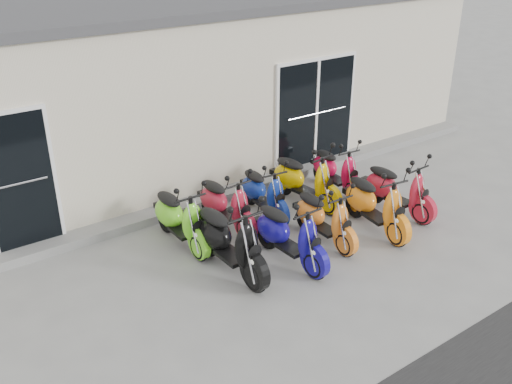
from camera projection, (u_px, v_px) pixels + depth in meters
ground at (278, 248)px, 9.09m from camera, size 80.00×80.00×0.00m
building at (131, 81)px, 12.22m from camera, size 14.00×6.00×3.20m
front_step at (211, 198)px, 10.54m from camera, size 14.00×0.40×0.15m
door_left at (20, 178)px, 8.46m from camera, size 1.07×0.08×2.22m
door_right at (315, 110)px, 11.50m from camera, size 2.02×0.08×2.22m
scooter_front_black at (229, 232)px, 8.19m from camera, size 0.69×1.83×1.34m
scooter_front_blue at (290, 227)px, 8.45m from camera, size 0.67×1.68×1.22m
scooter_front_orange_a at (325, 211)px, 9.01m from camera, size 0.60×1.54×1.13m
scooter_front_orange_b at (376, 197)px, 9.33m from camera, size 0.84×1.77×1.25m
scooter_front_red at (399, 182)px, 9.91m from camera, size 0.67×1.65×1.19m
scooter_back_green at (180, 211)px, 8.91m from camera, size 0.61×1.65×1.22m
scooter_back_red at (226, 197)px, 9.40m from camera, size 0.65×1.61×1.17m
scooter_back_blue at (264, 186)px, 9.86m from camera, size 0.68×1.56×1.12m
scooter_back_yellow at (305, 173)px, 10.22m from camera, size 0.85×1.76×1.25m
scooter_back_extra at (336, 164)px, 10.75m from camera, size 0.68×1.56×1.12m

